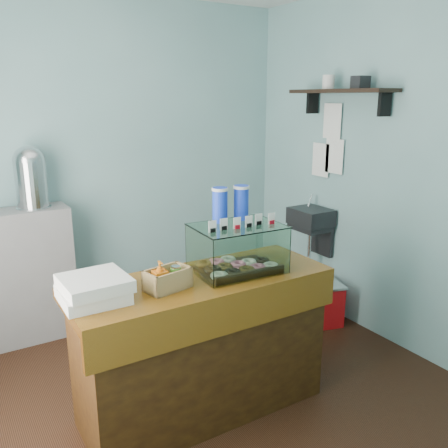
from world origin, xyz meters
TOP-DOWN VIEW (x-y plane):
  - ground at (0.00, 0.00)m, footprint 3.50×3.50m
  - room_shell at (0.03, 0.01)m, footprint 3.54×3.04m
  - counter at (0.00, -0.25)m, footprint 1.60×0.60m
  - back_shelf at (-0.90, 1.32)m, footprint 1.00×0.32m
  - display_case at (0.25, -0.23)m, footprint 0.56×0.42m
  - condiment_crate at (-0.25, -0.30)m, footprint 0.28×0.20m
  - pastry_boxes at (-0.65, -0.24)m, footprint 0.35×0.35m
  - coffee_urn at (-0.65, 1.33)m, footprint 0.27×0.27m
  - red_cooler at (1.43, 0.27)m, footprint 0.50×0.43m

SIDE VIEW (x-z plane):
  - ground at x=0.00m, z-range 0.00..0.00m
  - red_cooler at x=1.43m, z-range 0.00..0.38m
  - counter at x=0.00m, z-range 0.01..0.91m
  - back_shelf at x=-0.90m, z-range 0.00..1.10m
  - condiment_crate at x=-0.25m, z-range 0.87..1.05m
  - pastry_boxes at x=-0.65m, z-range 0.90..1.03m
  - display_case at x=0.25m, z-range 0.81..1.33m
  - coffee_urn at x=-0.65m, z-range 1.11..1.60m
  - room_shell at x=0.03m, z-range 0.30..3.12m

